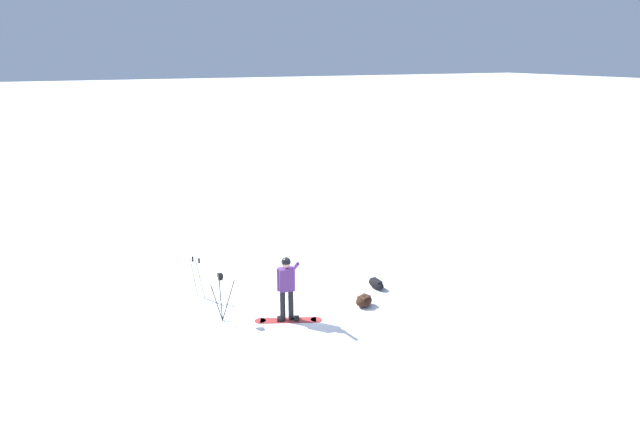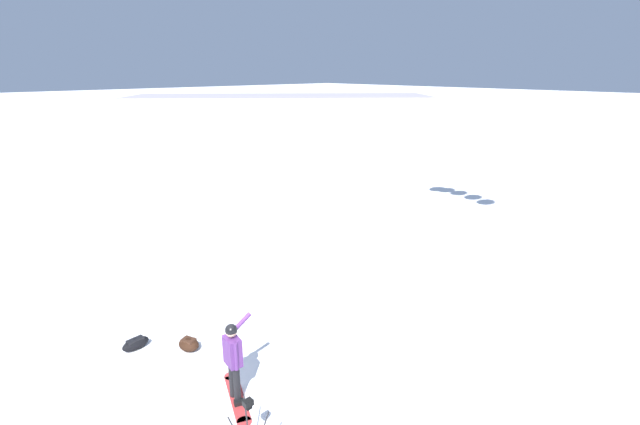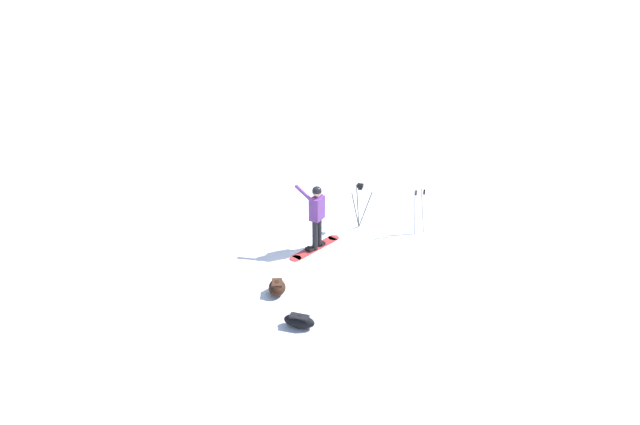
# 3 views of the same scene
# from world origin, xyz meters

# --- Properties ---
(ground_plane) EXTENTS (300.00, 300.00, 0.00)m
(ground_plane) POSITION_xyz_m (0.00, 0.00, 0.00)
(ground_plane) COLOR white
(snowboarder) EXTENTS (0.46, 0.72, 1.79)m
(snowboarder) POSITION_xyz_m (-0.68, -0.44, 1.08)
(snowboarder) COLOR black
(snowboarder) RESTS_ON ground_plane
(snowboard) EXTENTS (1.65, 0.86, 0.10)m
(snowboard) POSITION_xyz_m (-0.66, -0.48, 0.02)
(snowboard) COLOR #B23333
(snowboard) RESTS_ON ground_plane
(gear_bag_large) EXTENTS (0.34, 0.68, 0.28)m
(gear_bag_large) POSITION_xyz_m (2.51, 0.33, 0.15)
(gear_bag_large) COLOR black
(gear_bag_large) RESTS_ON ground_plane
(camera_tripod) EXTENTS (0.67, 0.58, 1.32)m
(camera_tripod) POSITION_xyz_m (-2.22, 0.27, 0.94)
(camera_tripod) COLOR #262628
(camera_tripod) RESTS_ON ground_plane
(gear_bag_small) EXTENTS (0.63, 0.56, 0.32)m
(gear_bag_small) POSITION_xyz_m (1.57, -0.58, 0.17)
(gear_bag_small) COLOR black
(gear_bag_small) RESTS_ON ground_plane
(distant_ridge) EXTENTS (37.13, 40.63, 2.80)m
(distant_ridge) POSITION_xyz_m (45.85, -38.94, 1.40)
(distant_ridge) COLOR #A59EC1
(distant_ridge) RESTS_ON ground_plane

